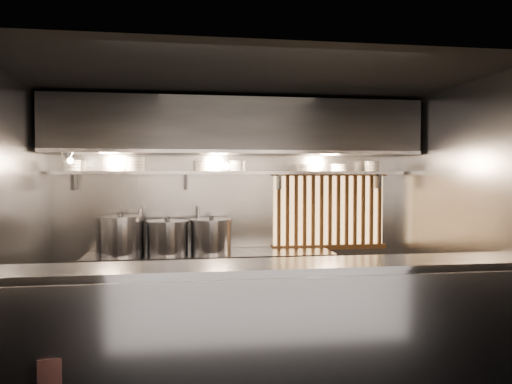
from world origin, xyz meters
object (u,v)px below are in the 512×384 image
object	(u,v)px
heat_lamp	(68,156)
stock_pot_left	(168,237)
stock_pot_mid	(120,235)
stock_pot_right	(211,236)
pendant_bulb	(226,166)

from	to	relation	value
heat_lamp	stock_pot_left	size ratio (longest dim) A/B	0.51
stock_pot_mid	stock_pot_right	size ratio (longest dim) A/B	1.19
heat_lamp	stock_pot_mid	distance (m)	1.11
stock_pot_mid	stock_pot_right	xyz separation A→B (m)	(1.08, 0.01, -0.03)
pendant_bulb	stock_pot_mid	bearing A→B (deg)	-177.94
pendant_bulb	stock_pot_left	size ratio (longest dim) A/B	0.27
heat_lamp	stock_pot_right	distance (m)	1.90
heat_lamp	stock_pot_right	world-z (taller)	heat_lamp
stock_pot_left	stock_pot_mid	bearing A→B (deg)	177.43
pendant_bulb	stock_pot_mid	size ratio (longest dim) A/B	0.24
stock_pot_right	pendant_bulb	bearing A→B (deg)	10.86
pendant_bulb	stock_pot_right	xyz separation A→B (m)	(-0.19, -0.04, -0.85)
stock_pot_left	stock_pot_right	xyz separation A→B (m)	(0.53, 0.03, 0.01)
heat_lamp	stock_pot_mid	xyz separation A→B (m)	(0.52, 0.30, -0.93)
pendant_bulb	stock_pot_left	xyz separation A→B (m)	(-0.72, -0.07, -0.86)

